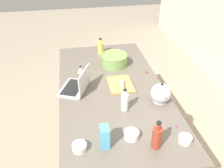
{
  "coord_description": "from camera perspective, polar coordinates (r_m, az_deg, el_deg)",
  "views": [
    {
      "loc": [
        1.83,
        -0.34,
        2.18
      ],
      "look_at": [
        0.0,
        0.0,
        0.95
      ],
      "focal_mm": 37.88,
      "sensor_mm": 36.0,
      "label": 1
    }
  ],
  "objects": [
    {
      "name": "ground_plane",
      "position": [
        2.87,
        0.0,
        -16.02
      ],
      "size": [
        12.0,
        12.0,
        0.0
      ],
      "primitive_type": "plane",
      "color": "gray"
    },
    {
      "name": "island_counter",
      "position": [
        2.54,
        0.0,
        -9.4
      ],
      "size": [
        1.98,
        0.99,
        0.9
      ],
      "color": "olive",
      "rests_on": "ground"
    },
    {
      "name": "laptop",
      "position": [
        2.24,
        -8.4,
        -0.37
      ],
      "size": [
        0.37,
        0.33,
        0.22
      ],
      "color": "#B7B7BC",
      "rests_on": "island_counter"
    },
    {
      "name": "mixing_bowl_large",
      "position": [
        2.63,
        0.55,
        5.92
      ],
      "size": [
        0.29,
        0.29,
        0.13
      ],
      "color": "#72934C",
      "rests_on": "island_counter"
    },
    {
      "name": "bottle_soy",
      "position": [
        1.68,
        10.79,
        -12.46
      ],
      "size": [
        0.07,
        0.07,
        0.23
      ],
      "color": "maroon",
      "rests_on": "island_counter"
    },
    {
      "name": "bottle_vinegar",
      "position": [
        1.96,
        3.09,
        -4.25
      ],
      "size": [
        0.06,
        0.06,
        0.21
      ],
      "color": "white",
      "rests_on": "island_counter"
    },
    {
      "name": "bottle_oil",
      "position": [
        2.89,
        -2.83,
        8.8
      ],
      "size": [
        0.07,
        0.07,
        0.19
      ],
      "color": "#DBC64C",
      "rests_on": "island_counter"
    },
    {
      "name": "kettle",
      "position": [
        2.1,
        11.7,
        -2.25
      ],
      "size": [
        0.21,
        0.18,
        0.2
      ],
      "color": "#ADADB2",
      "rests_on": "island_counter"
    },
    {
      "name": "cutting_board",
      "position": [
        2.3,
        2.05,
        -0.1
      ],
      "size": [
        0.31,
        0.23,
        0.02
      ],
      "primitive_type": "cube",
      "color": "#AD7F4C",
      "rests_on": "island_counter"
    },
    {
      "name": "butter_stick_left",
      "position": [
        2.26,
        2.25,
        -0.0
      ],
      "size": [
        0.11,
        0.05,
        0.04
      ],
      "primitive_type": "cube",
      "rotation": [
        0.0,
        0.0,
        -0.15
      ],
      "color": "#F4E58C",
      "rests_on": "cutting_board"
    },
    {
      "name": "ramekin_small",
      "position": [
        1.81,
        17.22,
        -12.63
      ],
      "size": [
        0.1,
        0.1,
        0.05
      ],
      "primitive_type": "cylinder",
      "color": "beige",
      "rests_on": "island_counter"
    },
    {
      "name": "ramekin_medium",
      "position": [
        1.7,
        -7.84,
        -14.84
      ],
      "size": [
        0.1,
        0.1,
        0.05
      ],
      "primitive_type": "cylinder",
      "color": "beige",
      "rests_on": "island_counter"
    },
    {
      "name": "ramekin_wide",
      "position": [
        1.76,
        4.74,
        -12.08
      ],
      "size": [
        0.11,
        0.11,
        0.05
      ],
      "primitive_type": "cylinder",
      "color": "white",
      "rests_on": "island_counter"
    },
    {
      "name": "kitchen_timer",
      "position": [
        2.52,
        -7.55,
        3.51
      ],
      "size": [
        0.07,
        0.07,
        0.08
      ],
      "color": "#B2B2B7",
      "rests_on": "island_counter"
    },
    {
      "name": "candy_bag",
      "position": [
        1.66,
        -1.78,
        -12.59
      ],
      "size": [
        0.09,
        0.06,
        0.17
      ],
      "primitive_type": "cube",
      "color": "#4CA5CC",
      "rests_on": "island_counter"
    },
    {
      "name": "candy_0",
      "position": [
        1.92,
        15.24,
        -9.71
      ],
      "size": [
        0.02,
        0.02,
        0.02
      ],
      "primitive_type": "sphere",
      "color": "#CC3399",
      "rests_on": "island_counter"
    },
    {
      "name": "candy_1",
      "position": [
        1.99,
        3.68,
        -6.37
      ],
      "size": [
        0.02,
        0.02,
        0.02
      ],
      "primitive_type": "sphere",
      "color": "green",
      "rests_on": "island_counter"
    },
    {
      "name": "candy_2",
      "position": [
        2.45,
        1.95,
        2.09
      ],
      "size": [
        0.01,
        0.01,
        0.01
      ],
      "primitive_type": "sphere",
      "color": "blue",
      "rests_on": "island_counter"
    },
    {
      "name": "candy_3",
      "position": [
        2.53,
        8.36,
        2.91
      ],
      "size": [
        0.02,
        0.02,
        0.02
      ],
      "primitive_type": "sphere",
      "color": "red",
      "rests_on": "island_counter"
    }
  ]
}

